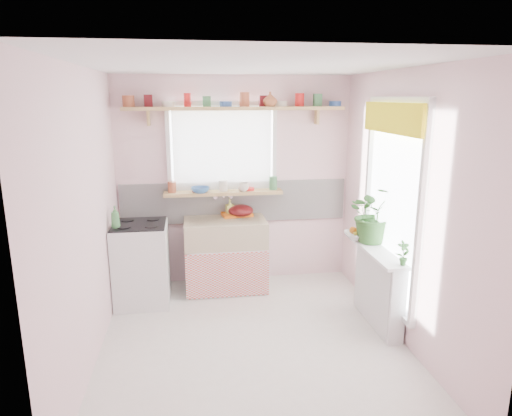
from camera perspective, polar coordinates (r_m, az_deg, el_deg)
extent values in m
plane|color=white|center=(4.47, -0.37, -16.46)|extent=(3.20, 3.20, 0.00)
plane|color=white|center=(3.87, -0.43, 17.46)|extent=(3.20, 3.20, 0.00)
plane|color=#F6CED4|center=(5.55, -2.65, 3.34)|extent=(2.80, 0.00, 2.80)
plane|color=#F6CED4|center=(2.50, 4.69, -9.86)|extent=(2.80, 0.00, 2.80)
plane|color=#F6CED4|center=(4.05, -20.41, -1.41)|extent=(0.00, 3.20, 3.20)
plane|color=#F6CED4|center=(4.40, 17.98, -0.06)|extent=(0.00, 3.20, 3.20)
cube|color=white|center=(5.58, -2.61, 0.79)|extent=(2.74, 0.03, 0.50)
cube|color=pink|center=(5.63, -2.59, -1.20)|extent=(2.74, 0.02, 0.12)
cube|color=white|center=(5.47, -4.27, 7.41)|extent=(1.20, 0.01, 1.00)
cube|color=white|center=(5.41, -4.22, 7.34)|extent=(1.15, 0.02, 0.95)
cube|color=white|center=(4.57, 16.84, 0.53)|extent=(0.01, 1.10, 1.90)
cube|color=yellow|center=(4.43, 16.55, 10.74)|extent=(0.03, 1.20, 0.28)
cube|color=white|center=(5.51, -3.80, -7.30)|extent=(0.85, 0.55, 0.55)
cube|color=#E44D43|center=(5.25, -3.55, -8.38)|extent=(0.95, 0.02, 0.53)
cube|color=beige|center=(5.37, -3.87, -3.06)|extent=(0.95, 0.55, 0.30)
cylinder|color=silver|center=(5.51, -4.14, 1.67)|extent=(0.03, 0.22, 0.03)
cube|color=white|center=(5.23, -14.11, -6.81)|extent=(0.58, 0.58, 0.90)
cube|color=black|center=(5.09, -14.41, -2.01)|extent=(0.56, 0.56, 0.02)
cylinder|color=black|center=(4.97, -16.18, -2.32)|extent=(0.14, 0.14, 0.01)
cylinder|color=black|center=(4.94, -12.97, -2.22)|extent=(0.14, 0.14, 0.01)
cylinder|color=black|center=(5.24, -15.78, -1.48)|extent=(0.14, 0.14, 0.01)
cylinder|color=black|center=(5.21, -12.73, -1.39)|extent=(0.14, 0.14, 0.01)
cube|color=white|center=(4.80, 15.07, -9.72)|extent=(0.15, 0.90, 0.75)
cube|color=white|center=(4.66, 15.02, -5.40)|extent=(0.22, 0.95, 0.03)
cube|color=tan|center=(5.44, -4.09, 1.93)|extent=(1.40, 0.22, 0.04)
cube|color=tan|center=(5.33, -2.62, 12.33)|extent=(2.52, 0.24, 0.04)
cylinder|color=#A55133|center=(5.34, -15.65, 12.72)|extent=(0.11, 0.11, 0.12)
cylinder|color=#590F14|center=(5.32, -13.31, 12.85)|extent=(0.11, 0.11, 0.12)
cylinder|color=silver|center=(5.30, -10.92, 12.64)|extent=(0.11, 0.11, 0.06)
cylinder|color=red|center=(5.30, -8.56, 13.06)|extent=(0.11, 0.11, 0.12)
cylinder|color=#3F7F4C|center=(5.30, -6.18, 13.13)|extent=(0.11, 0.11, 0.12)
cylinder|color=#3359A5|center=(5.32, -3.80, 12.86)|extent=(0.11, 0.11, 0.06)
cylinder|color=#A55133|center=(5.34, -1.45, 13.21)|extent=(0.11, 0.11, 0.12)
cylinder|color=#590F14|center=(5.37, 0.89, 13.21)|extent=(0.11, 0.11, 0.12)
cylinder|color=silver|center=(5.41, 3.19, 12.88)|extent=(0.11, 0.11, 0.06)
cylinder|color=red|center=(5.45, 5.46, 13.16)|extent=(0.11, 0.11, 0.12)
cylinder|color=#3F7F4C|center=(5.51, 7.69, 13.11)|extent=(0.11, 0.11, 0.12)
cylinder|color=#3359A5|center=(5.57, 9.86, 12.73)|extent=(0.11, 0.11, 0.06)
cylinder|color=#A55133|center=(5.41, -10.67, 2.54)|extent=(0.11, 0.11, 0.12)
cylinder|color=#590F14|center=(5.41, -7.38, 2.65)|extent=(0.11, 0.11, 0.12)
cylinder|color=silver|center=(5.43, -4.10, 2.45)|extent=(0.11, 0.11, 0.06)
cylinder|color=red|center=(5.45, -0.85, 2.85)|extent=(0.11, 0.11, 0.12)
cylinder|color=#3F7F4C|center=(5.50, 2.36, 2.94)|extent=(0.11, 0.11, 0.12)
cube|color=orange|center=(5.53, -2.45, -0.74)|extent=(0.39, 0.31, 0.04)
ellipsoid|color=#560E11|center=(5.48, -1.91, -0.32)|extent=(0.39, 0.39, 0.14)
imported|color=#2D5B24|center=(4.85, 14.57, -0.69)|extent=(0.57, 0.51, 0.61)
imported|color=silver|center=(4.97, 12.63, -3.43)|extent=(0.34, 0.34, 0.07)
imported|color=#2C5D25|center=(4.30, 17.94, -5.40)|extent=(0.13, 0.10, 0.23)
imported|color=#F6FD70|center=(5.50, -3.28, 0.04)|extent=(0.10, 0.11, 0.20)
imported|color=beige|center=(5.38, -1.60, 2.62)|extent=(0.17, 0.17, 0.10)
imported|color=#3873B8|center=(5.36, -6.98, 2.26)|extent=(0.25, 0.25, 0.07)
imported|color=#A95B34|center=(5.32, 1.78, 13.44)|extent=(0.16, 0.16, 0.16)
imported|color=#458B4B|center=(4.96, -17.18, -1.10)|extent=(0.09, 0.09, 0.24)
sphere|color=orange|center=(4.95, 12.66, -2.78)|extent=(0.08, 0.08, 0.08)
sphere|color=orange|center=(5.00, 13.18, -2.65)|extent=(0.08, 0.08, 0.08)
sphere|color=orange|center=(4.95, 12.04, -2.75)|extent=(0.08, 0.08, 0.08)
cylinder|color=gold|center=(4.91, 13.09, -2.82)|extent=(0.18, 0.04, 0.10)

